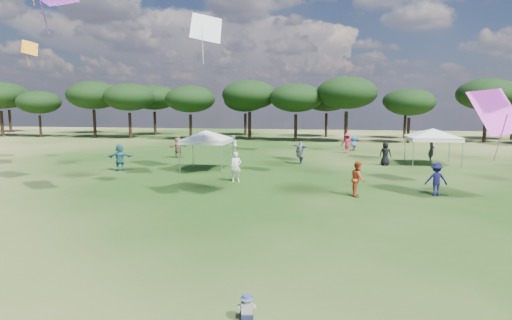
{
  "coord_description": "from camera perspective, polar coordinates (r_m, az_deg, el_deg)",
  "views": [
    {
      "loc": [
        2.08,
        -6.13,
        4.25
      ],
      "look_at": [
        -0.18,
        6.0,
        2.67
      ],
      "focal_mm": 30.0,
      "sensor_mm": 36.0,
      "label": 1
    }
  ],
  "objects": [
    {
      "name": "festival_crowd",
      "position": [
        31.82,
        6.79,
        1.12
      ],
      "size": [
        28.17,
        22.08,
        1.86
      ],
      "color": "#28557A",
      "rests_on": "ground"
    },
    {
      "name": "tree_line",
      "position": [
        53.55,
        10.99,
        8.42
      ],
      "size": [
        108.78,
        17.63,
        7.77
      ],
      "color": "black",
      "rests_on": "ground"
    },
    {
      "name": "toddler",
      "position": [
        8.95,
        -1.23,
        -19.27
      ],
      "size": [
        0.42,
        0.45,
        0.57
      ],
      "rotation": [
        0.0,
        0.0,
        0.25
      ],
      "color": "black",
      "rests_on": "ground"
    },
    {
      "name": "tent_right",
      "position": [
        32.98,
        22.54,
        3.69
      ],
      "size": [
        6.81,
        6.81,
        2.92
      ],
      "rotation": [
        0.0,
        0.0,
        0.02
      ],
      "color": "gray",
      "rests_on": "ground"
    },
    {
      "name": "tent_left",
      "position": [
        28.18,
        -6.65,
        3.71
      ],
      "size": [
        5.92,
        5.92,
        2.94
      ],
      "rotation": [
        0.0,
        0.0,
        0.02
      ],
      "color": "gray",
      "rests_on": "ground"
    }
  ]
}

